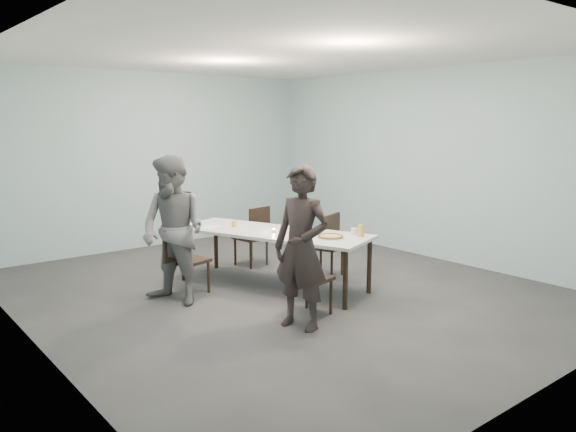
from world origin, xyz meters
TOP-DOWN VIEW (x-y plane):
  - ground at (0.00, 0.00)m, footprint 7.00×7.00m
  - room_shell at (0.00, 0.00)m, footprint 6.02×7.02m
  - table at (0.03, 0.21)m, footprint 1.77×2.75m
  - chair_near_left at (-0.41, -0.97)m, footprint 0.65×0.50m
  - chair_far_left at (-1.07, 0.61)m, footprint 0.65×0.51m
  - chair_near_right at (0.98, 0.14)m, footprint 0.65×0.54m
  - chair_far_right at (0.52, 1.31)m, footprint 0.64×0.48m
  - diner_near at (-0.65, -1.17)m, footprint 0.59×0.73m
  - diner_far at (-1.31, 0.40)m, footprint 0.93×1.05m
  - pizza at (0.31, -0.60)m, footprint 0.34×0.34m
  - side_plate at (0.29, -0.26)m, footprint 0.18×0.18m
  - beer_glass at (0.66, -0.77)m, footprint 0.08×0.08m
  - water_tumbler at (0.66, -0.65)m, footprint 0.08×0.08m
  - tealight at (-0.01, 0.14)m, footprint 0.06×0.06m
  - amber_tumbler at (-0.21, 0.76)m, footprint 0.07×0.07m
  - menu at (-0.49, 0.95)m, footprint 0.36×0.31m

SIDE VIEW (x-z plane):
  - ground at x=0.00m, z-range 0.00..0.00m
  - chair_near_left at x=-0.41m, z-range 0.07..0.94m
  - chair_far_left at x=-1.07m, z-range 0.07..0.94m
  - chair_near_right at x=0.98m, z-range 0.07..0.94m
  - chair_far_right at x=0.52m, z-range 0.07..0.94m
  - table at x=0.03m, z-range 0.32..1.07m
  - menu at x=-0.49m, z-range 0.75..0.76m
  - side_plate at x=0.29m, z-range 0.75..0.76m
  - pizza at x=0.31m, z-range 0.75..0.79m
  - tealight at x=-0.01m, z-range 0.75..0.79m
  - amber_tumbler at x=-0.21m, z-range 0.75..0.83m
  - water_tumbler at x=0.66m, z-range 0.75..0.84m
  - beer_glass at x=0.66m, z-range 0.75..0.90m
  - diner_near at x=-0.65m, z-range 0.00..1.74m
  - diner_far at x=-1.31m, z-range 0.00..1.78m
  - room_shell at x=0.00m, z-range 0.52..3.53m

